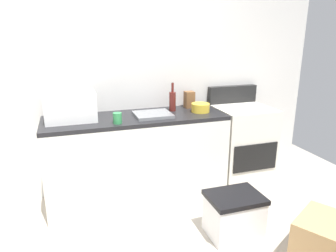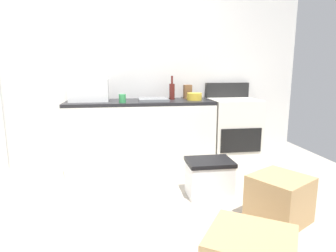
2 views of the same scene
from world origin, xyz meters
TOP-DOWN VIEW (x-y plane):
  - ground_plane at (0.00, 0.00)m, footprint 6.00×6.00m
  - wall_back at (0.00, 1.55)m, footprint 5.00×0.10m
  - kitchen_counter at (0.30, 1.20)m, footprint 1.80×0.60m
  - stove_oven at (1.52, 1.21)m, footprint 0.60×0.61m
  - microwave at (-0.31, 1.24)m, footprint 0.46×0.34m
  - sink_basin at (0.46, 1.15)m, footprint 0.36×0.32m
  - wine_bottle at (0.72, 1.30)m, footprint 0.07×0.07m
  - coffee_mug at (0.09, 1.00)m, footprint 0.08×0.08m
  - knife_block at (0.95, 1.38)m, footprint 0.10×0.10m
  - mixing_bowl at (0.98, 1.16)m, footprint 0.19×0.19m
  - cardboard_box_small at (1.39, -0.27)m, footprint 0.59×0.59m
  - storage_bin at (0.94, 0.31)m, footprint 0.46×0.36m

SIDE VIEW (x-z plane):
  - ground_plane at x=0.00m, z-range 0.00..0.00m
  - storage_bin at x=0.94m, z-range 0.00..0.38m
  - cardboard_box_small at x=1.39m, z-range 0.00..0.40m
  - kitchen_counter at x=0.30m, z-range 0.00..0.90m
  - stove_oven at x=1.52m, z-range -0.08..1.02m
  - sink_basin at x=0.46m, z-range 0.90..0.93m
  - mixing_bowl at x=0.98m, z-range 0.90..0.99m
  - coffee_mug at x=0.09m, z-range 0.90..1.00m
  - knife_block at x=0.95m, z-range 0.90..1.08m
  - wine_bottle at x=0.72m, z-range 0.86..1.16m
  - microwave at x=-0.31m, z-range 0.90..1.17m
  - wall_back at x=0.00m, z-range 0.00..2.60m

